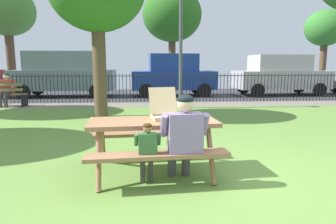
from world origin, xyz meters
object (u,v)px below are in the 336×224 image
object	(u,v)px
far_tree_left	(7,12)
far_tree_center	(325,29)
picnic_table_foreground	(153,132)
pizza_slice_on_table	(194,118)
pizza_box_open	(165,111)
lamp_post_walkway	(181,26)
far_tree_midleft	(172,16)
adult_at_table	(184,135)
parked_car_right	(280,74)
person_on_park_bench	(6,88)
parked_car_left	(64,73)
child_at_table	(147,148)
parked_car_center	(173,75)
park_bench_left	(3,95)

from	to	relation	value
far_tree_left	far_tree_center	distance (m)	19.82
picnic_table_foreground	pizza_slice_on_table	distance (m)	0.63
pizza_box_open	picnic_table_foreground	bearing A→B (deg)	-137.85
pizza_slice_on_table	far_tree_left	size ratio (longest dim) A/B	0.04
far_tree_left	lamp_post_walkway	bearing A→B (deg)	-43.32
picnic_table_foreground	far_tree_midleft	size ratio (longest dim) A/B	0.31
adult_at_table	far_tree_midleft	size ratio (longest dim) A/B	0.19
pizza_slice_on_table	parked_car_right	distance (m)	11.61
person_on_park_bench	far_tree_left	world-z (taller)	far_tree_left
pizza_slice_on_table	far_tree_left	bearing A→B (deg)	120.79
person_on_park_bench	lamp_post_walkway	distance (m)	6.65
pizza_box_open	lamp_post_walkway	distance (m)	6.44
pizza_slice_on_table	parked_car_left	size ratio (longest dim) A/B	0.06
parked_car_left	person_on_park_bench	bearing A→B (deg)	-112.38
pizza_box_open	child_at_table	bearing A→B (deg)	-110.53
picnic_table_foreground	parked_car_right	size ratio (longest dim) A/B	0.43
picnic_table_foreground	parked_car_center	bearing A→B (deg)	83.55
lamp_post_walkway	parked_car_right	xyz separation A→B (m)	(5.28, 3.91, -1.79)
parked_car_left	parked_car_right	distance (m)	10.25
pizza_box_open	far_tree_center	distance (m)	18.96
picnic_table_foreground	far_tree_center	size ratio (longest dim) A/B	0.39
parked_car_right	person_on_park_bench	bearing A→B (deg)	-165.01
pizza_slice_on_table	person_on_park_bench	world-z (taller)	person_on_park_bench
parked_car_right	far_tree_center	bearing A→B (deg)	44.72
parked_car_center	parked_car_right	xyz separation A→B (m)	(5.21, -0.00, -0.01)
adult_at_table	park_bench_left	distance (m)	9.43
child_at_table	pizza_box_open	bearing A→B (deg)	69.47
pizza_box_open	far_tree_center	bearing A→B (deg)	53.19
parked_car_center	park_bench_left	bearing A→B (deg)	-154.26
parked_car_right	lamp_post_walkway	bearing A→B (deg)	-143.46
far_tree_midleft	park_bench_left	bearing A→B (deg)	-129.91
lamp_post_walkway	parked_car_left	size ratio (longest dim) A/B	1.00
park_bench_left	pizza_box_open	bearing A→B (deg)	-51.54
parked_car_left	pizza_slice_on_table	bearing A→B (deg)	-65.96
pizza_box_open	child_at_table	size ratio (longest dim) A/B	0.67
pizza_box_open	adult_at_table	world-z (taller)	pizza_box_open
child_at_table	parked_car_left	world-z (taller)	parked_car_left
adult_at_table	far_tree_left	world-z (taller)	far_tree_left
pizza_slice_on_table	lamp_post_walkway	xyz separation A→B (m)	(0.47, 6.16, 2.01)
adult_at_table	person_on_park_bench	xyz separation A→B (m)	(-5.55, 7.55, 0.00)
pizza_box_open	pizza_slice_on_table	xyz separation A→B (m)	(0.41, -0.08, -0.10)
adult_at_table	far_tree_center	size ratio (longest dim) A/B	0.24
parked_car_center	far_tree_center	xyz separation A→B (m)	(10.26, 5.01, 2.71)
person_on_park_bench	lamp_post_walkway	xyz separation A→B (m)	(6.24, -0.83, 2.13)
park_bench_left	far_tree_midleft	world-z (taller)	far_tree_midleft
adult_at_table	person_on_park_bench	distance (m)	9.37
person_on_park_bench	lamp_post_walkway	world-z (taller)	lamp_post_walkway
adult_at_table	pizza_box_open	bearing A→B (deg)	107.69
picnic_table_foreground	far_tree_center	world-z (taller)	far_tree_center
parked_car_left	far_tree_left	bearing A→B (deg)	131.89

